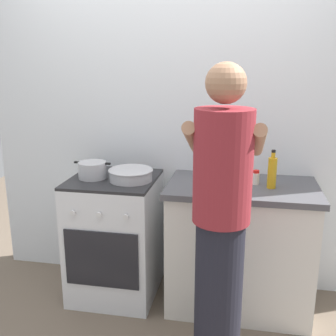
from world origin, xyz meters
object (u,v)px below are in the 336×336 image
mixing_bowl (131,174)px  person (221,227)px  utensil_crock (210,164)px  spice_bottle (256,177)px  oil_bottle (272,172)px  stove_range (115,237)px  pot (93,170)px

mixing_bowl → person: bearing=-42.6°
person → utensil_crock: bearing=99.0°
mixing_bowl → spice_bottle: 0.85m
spice_bottle → oil_bottle: 0.13m
stove_range → mixing_bowl: size_ratio=2.90×
mixing_bowl → spice_bottle: size_ratio=3.21×
pot → person: person is taller
spice_bottle → mixing_bowl: bearing=-175.2°
pot → oil_bottle: bearing=0.0°
stove_range → utensil_crock: 0.88m
pot → person: size_ratio=0.16×
pot → mixing_bowl: (0.28, -0.01, -0.01)m
utensil_crock → person: person is taller
mixing_bowl → spice_bottle: bearing=4.8°
pot → mixing_bowl: bearing=-1.4°
stove_range → person: bearing=-38.7°
utensil_crock → mixing_bowl: bearing=-157.4°
stove_range → pot: 0.53m
stove_range → pot: (-0.14, -0.03, 0.51)m
mixing_bowl → oil_bottle: bearing=0.5°
oil_bottle → mixing_bowl: bearing=-179.5°
pot → spice_bottle: 1.13m
oil_bottle → pot: bearing=-180.0°
oil_bottle → person: person is taller
utensil_crock → oil_bottle: (0.42, -0.21, 0.02)m
pot → oil_bottle: oil_bottle is taller
oil_bottle → person: (-0.29, -0.61, -0.15)m
pot → spice_bottle: (1.13, 0.06, -0.01)m
stove_range → pot: size_ratio=3.41×
utensil_crock → oil_bottle: bearing=-26.9°
mixing_bowl → spice_bottle: spice_bottle is taller
utensil_crock → person: bearing=-81.0°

